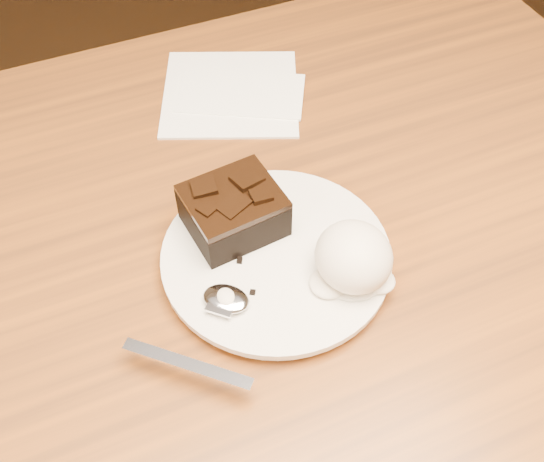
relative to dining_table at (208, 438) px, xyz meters
name	(u,v)px	position (x,y,z in m)	size (l,w,h in m)	color
dining_table	(208,438)	(0.00, 0.00, 0.00)	(1.20, 0.80, 0.75)	#552F14
plate	(276,259)	(0.10, -0.01, 0.38)	(0.22, 0.22, 0.02)	silver
brownie	(234,213)	(0.07, 0.03, 0.41)	(0.09, 0.07, 0.04)	black
ice_cream_scoop	(354,257)	(0.15, -0.06, 0.42)	(0.07, 0.07, 0.06)	#F3E7CE
melt_puddle	(351,272)	(0.15, -0.06, 0.39)	(0.07, 0.07, 0.00)	white
spoon	(226,300)	(0.03, -0.05, 0.40)	(0.03, 0.17, 0.01)	silver
napkin	(230,92)	(0.15, 0.24, 0.38)	(0.16, 0.16, 0.01)	white
crumb_a	(240,260)	(0.06, -0.01, 0.39)	(0.01, 0.01, 0.00)	black
crumb_b	(253,292)	(0.06, -0.05, 0.39)	(0.01, 0.01, 0.00)	black
crumb_c	(241,294)	(0.05, -0.05, 0.39)	(0.01, 0.00, 0.00)	black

